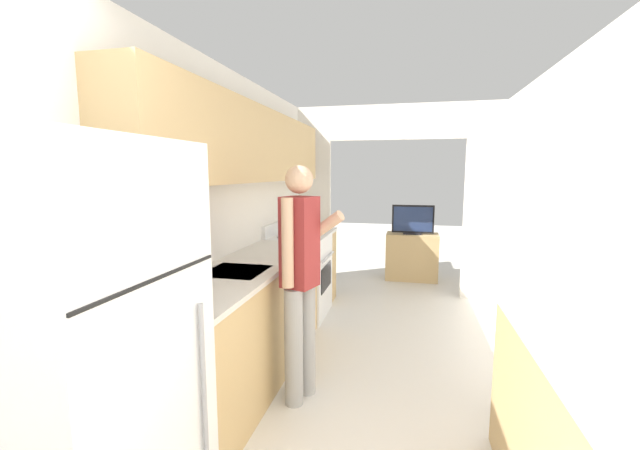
{
  "coord_description": "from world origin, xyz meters",
  "views": [
    {
      "loc": [
        0.2,
        -0.5,
        1.63
      ],
      "look_at": [
        -0.51,
        2.58,
        1.21
      ],
      "focal_mm": 22.0,
      "sensor_mm": 36.0,
      "label": 1
    }
  ],
  "objects_px": {
    "refrigerator": "(86,371)",
    "television": "(413,220)",
    "person": "(300,277)",
    "tv_cabinet": "(412,256)",
    "range_oven": "(299,275)"
  },
  "relations": [
    {
      "from": "refrigerator",
      "to": "television",
      "type": "height_order",
      "value": "refrigerator"
    },
    {
      "from": "person",
      "to": "television",
      "type": "bearing_deg",
      "value": 4.23
    },
    {
      "from": "refrigerator",
      "to": "person",
      "type": "xyz_separation_m",
      "value": [
        0.45,
        1.39,
        0.03
      ]
    },
    {
      "from": "tv_cabinet",
      "to": "television",
      "type": "bearing_deg",
      "value": -90.0
    },
    {
      "from": "refrigerator",
      "to": "person",
      "type": "bearing_deg",
      "value": 72.0
    },
    {
      "from": "person",
      "to": "television",
      "type": "height_order",
      "value": "person"
    },
    {
      "from": "range_oven",
      "to": "tv_cabinet",
      "type": "relative_size",
      "value": 1.38
    },
    {
      "from": "range_oven",
      "to": "refrigerator",
      "type": "bearing_deg",
      "value": -89.56
    },
    {
      "from": "range_oven",
      "to": "television",
      "type": "bearing_deg",
      "value": 54.92
    },
    {
      "from": "tv_cabinet",
      "to": "television",
      "type": "xyz_separation_m",
      "value": [
        -0.0,
        -0.04,
        0.57
      ]
    },
    {
      "from": "range_oven",
      "to": "tv_cabinet",
      "type": "xyz_separation_m",
      "value": [
        1.26,
        1.84,
        -0.11
      ]
    },
    {
      "from": "range_oven",
      "to": "tv_cabinet",
      "type": "distance_m",
      "value": 2.23
    },
    {
      "from": "range_oven",
      "to": "person",
      "type": "xyz_separation_m",
      "value": [
        0.48,
        -1.64,
        0.44
      ]
    },
    {
      "from": "refrigerator",
      "to": "range_oven",
      "type": "xyz_separation_m",
      "value": [
        -0.02,
        3.03,
        -0.41
      ]
    },
    {
      "from": "person",
      "to": "tv_cabinet",
      "type": "relative_size",
      "value": 2.18
    }
  ]
}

